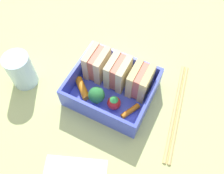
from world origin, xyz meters
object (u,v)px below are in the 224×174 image
sandwich_center_left (118,72)px  sandwich_center (140,81)px  strawberry_far_left (114,103)px  drinking_glass (21,70)px  sandwich_left (97,63)px  broccoli_floret (96,95)px  carrot_stick_left (130,111)px  carrot_stick_far_left (82,88)px  chopstick_pair (177,110)px

sandwich_center_left → sandwich_center: size_ratio=1.00×
strawberry_far_left → drinking_glass: bearing=-173.2°
sandwich_left → strawberry_far_left: 8.78cm
sandwich_center → drinking_glass: bearing=-160.5°
sandwich_left → sandwich_center: 9.37cm
strawberry_far_left → drinking_glass: (-19.53, -2.33, 1.19)cm
sandwich_center_left → broccoli_floret: sandwich_center_left is taller
sandwich_center → strawberry_far_left: size_ratio=1.96×
carrot_stick_left → drinking_glass: 23.13cm
sandwich_center → broccoli_floret: bearing=-136.5°
strawberry_far_left → sandwich_center: bearing=63.2°
sandwich_center_left → carrot_stick_far_left: 7.85cm
sandwich_left → drinking_glass: (-12.98, -7.90, -0.54)cm
carrot_stick_left → sandwich_center_left: bearing=134.4°
carrot_stick_far_left → carrot_stick_left: carrot_stick_far_left is taller
sandwich_center → carrot_stick_far_left: 11.57cm
carrot_stick_left → broccoli_floret: bearing=-174.5°
chopstick_pair → sandwich_center_left: bearing=178.3°
sandwich_center_left → chopstick_pair: sandwich_center_left is taller
broccoli_floret → drinking_glass: 16.16cm
carrot_stick_far_left → strawberry_far_left: strawberry_far_left is taller
sandwich_center_left → sandwich_center: bearing=0.0°
carrot_stick_far_left → chopstick_pair: 19.24cm
sandwich_center_left → drinking_glass: size_ratio=0.83×
sandwich_center_left → strawberry_far_left: 6.12cm
sandwich_left → chopstick_pair: sandwich_left is taller
broccoli_floret → drinking_glass: bearing=-173.2°
chopstick_pair → drinking_glass: drinking_glass is taller
broccoli_floret → drinking_glass: size_ratio=0.51×
sandwich_center → carrot_stick_left: (0.54, -5.33, -2.67)cm
sandwich_center_left → carrot_stick_left: (5.22, -5.33, -2.67)cm
carrot_stick_far_left → carrot_stick_left: size_ratio=1.23×
sandwich_center → carrot_stick_far_left: (-10.05, -5.19, -2.44)cm
sandwich_left → broccoli_floret: bearing=-62.9°
sandwich_center_left → broccoli_floret: 6.28cm
drinking_glass → sandwich_left: bearing=31.3°
sandwich_left → sandwich_center_left: same height
carrot_stick_left → drinking_glass: drinking_glass is taller
carrot_stick_left → chopstick_pair: size_ratio=0.18×
strawberry_far_left → carrot_stick_left: strawberry_far_left is taller
carrot_stick_left → chopstick_pair: bearing=31.8°
strawberry_far_left → chopstick_pair: size_ratio=0.15×
sandwich_left → chopstick_pair: size_ratio=0.29×
strawberry_far_left → carrot_stick_left: bearing=4.1°
sandwich_center_left → carrot_stick_far_left: bearing=-136.0°
sandwich_center → drinking_glass: drinking_glass is taller
sandwich_center → drinking_glass: size_ratio=0.83×
sandwich_center_left → carrot_stick_left: 7.93cm
sandwich_center → carrot_stick_left: sandwich_center is taller
broccoli_floret → chopstick_pair: size_ratio=0.18×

